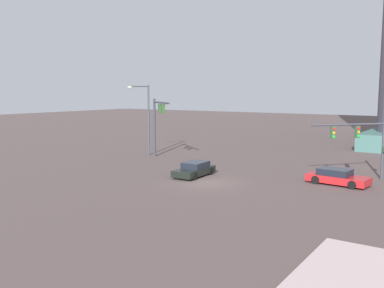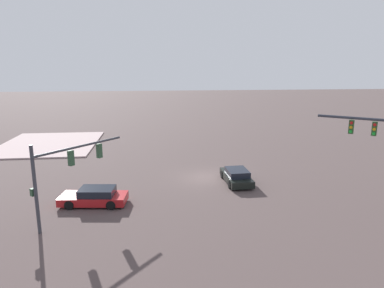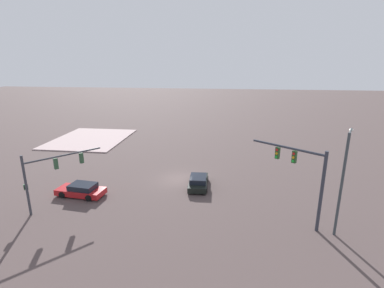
{
  "view_description": "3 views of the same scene",
  "coord_description": "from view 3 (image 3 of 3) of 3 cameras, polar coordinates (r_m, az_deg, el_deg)",
  "views": [
    {
      "loc": [
        17.24,
        -27.82,
        7.08
      ],
      "look_at": [
        -2.28,
        1.32,
        2.76
      ],
      "focal_mm": 39.6,
      "sensor_mm": 36.0,
      "label": 1
    },
    {
      "loc": [
        4.44,
        28.16,
        9.5
      ],
      "look_at": [
        1.56,
        1.94,
        3.48
      ],
      "focal_mm": 32.27,
      "sensor_mm": 36.0,
      "label": 2
    },
    {
      "loc": [
        -4.95,
        28.92,
        12.5
      ],
      "look_at": [
        -1.29,
        -0.42,
        3.98
      ],
      "focal_mm": 27.15,
      "sensor_mm": 36.0,
      "label": 3
    }
  ],
  "objects": [
    {
      "name": "sedan_car_approaching",
      "position": [
        29.98,
        1.24,
        -7.37
      ],
      "size": [
        2.06,
        4.33,
        1.21
      ],
      "rotation": [
        0.0,
        0.0,
        -1.53
      ],
      "color": "black",
      "rests_on": "ground"
    },
    {
      "name": "traffic_signal_near_corner",
      "position": [
        23.63,
        21.11,
        -5.06
      ],
      "size": [
        4.93,
        3.88,
        6.35
      ],
      "rotation": [
        0.0,
        0.0,
        -0.66
      ],
      "color": "#323540",
      "rests_on": "ground"
    },
    {
      "name": "sedan_car_waiting_far",
      "position": [
        30.06,
        -20.9,
        -8.43
      ],
      "size": [
        4.73,
        2.4,
        1.21
      ],
      "rotation": [
        0.0,
        0.0,
        -0.11
      ],
      "color": "red",
      "rests_on": "ground"
    },
    {
      "name": "ground_plane",
      "position": [
        31.89,
        -2.41,
        -7.02
      ],
      "size": [
        213.79,
        213.79,
        0.0
      ],
      "primitive_type": "plane",
      "color": "#504240"
    },
    {
      "name": "traffic_signal_opposite_side",
      "position": [
        27.66,
        -26.12,
        -4.57
      ],
      "size": [
        4.69,
        5.16,
        5.25
      ],
      "rotation": [
        0.0,
        0.0,
        -2.28
      ],
      "color": "#393B42",
      "rests_on": "ground"
    },
    {
      "name": "streetlamp_curved_arm",
      "position": [
        23.39,
        27.54,
        -5.64
      ],
      "size": [
        1.25,
        2.41,
        7.84
      ],
      "rotation": [
        0.0,
        0.0,
        -2.0
      ],
      "color": "#3B4347",
      "rests_on": "ground"
    },
    {
      "name": "sidewalk_corner",
      "position": [
        50.75,
        -19.26,
        0.98
      ],
      "size": [
        11.25,
        13.81,
        0.15
      ],
      "primitive_type": "cube",
      "color": "#B9A09E",
      "rests_on": "ground"
    }
  ]
}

